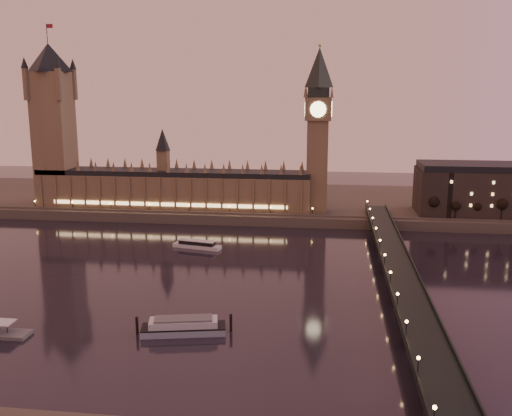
{
  "coord_description": "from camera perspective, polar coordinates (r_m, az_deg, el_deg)",
  "views": [
    {
      "loc": [
        61.5,
        -238.19,
        82.44
      ],
      "look_at": [
        26.16,
        35.0,
        25.33
      ],
      "focal_mm": 40.0,
      "sensor_mm": 36.0,
      "label": 1
    }
  ],
  "objects": [
    {
      "name": "westminster_bridge",
      "position": [
        252.11,
        13.96,
        -6.41
      ],
      "size": [
        13.2,
        260.0,
        15.3
      ],
      "color": "black",
      "rests_on": "ground"
    },
    {
      "name": "bare_tree_0",
      "position": [
        359.18,
        17.22,
        0.32
      ],
      "size": [
        5.76,
        5.76,
        11.71
      ],
      "color": "black",
      "rests_on": "ground"
    },
    {
      "name": "bare_tree_3",
      "position": [
        367.95,
        23.21,
        0.15
      ],
      "size": [
        5.76,
        5.76,
        11.71
      ],
      "color": "black",
      "rests_on": "ground"
    },
    {
      "name": "big_ben",
      "position": [
        359.73,
        6.24,
        8.7
      ],
      "size": [
        17.68,
        17.68,
        104.0
      ],
      "color": "brown",
      "rests_on": "ground"
    },
    {
      "name": "far_embankment",
      "position": [
        412.15,
        2.85,
        0.58
      ],
      "size": [
        560.0,
        130.0,
        6.0
      ],
      "primitive_type": "cube",
      "color": "#423D35",
      "rests_on": "ground"
    },
    {
      "name": "bare_tree_2",
      "position": [
        364.59,
        21.25,
        0.2
      ],
      "size": [
        5.76,
        5.76,
        11.71
      ],
      "color": "black",
      "rests_on": "ground"
    },
    {
      "name": "ground",
      "position": [
        259.45,
        -6.79,
        -6.9
      ],
      "size": [
        700.0,
        700.0,
        0.0
      ],
      "primitive_type": "plane",
      "color": "black",
      "rests_on": "ground"
    },
    {
      "name": "cruise_boat_a",
      "position": [
        305.16,
        -5.92,
        -3.66
      ],
      "size": [
        26.95,
        11.24,
        4.21
      ],
      "rotation": [
        0.0,
        0.0,
        -0.22
      ],
      "color": "silver",
      "rests_on": "ground"
    },
    {
      "name": "victoria_tower",
      "position": [
        402.79,
        -19.65,
        8.67
      ],
      "size": [
        31.68,
        31.68,
        118.0
      ],
      "color": "brown",
      "rests_on": "ground"
    },
    {
      "name": "bare_tree_1",
      "position": [
        361.66,
        19.25,
        0.26
      ],
      "size": [
        5.76,
        5.76,
        11.71
      ],
      "color": "black",
      "rests_on": "ground"
    },
    {
      "name": "moored_barge",
      "position": [
        202.1,
        -7.25,
        -11.66
      ],
      "size": [
        32.62,
        13.85,
        6.11
      ],
      "rotation": [
        0.0,
        0.0,
        0.21
      ],
      "color": "#899BAF",
      "rests_on": "ground"
    },
    {
      "name": "palace_of_westminster",
      "position": [
        378.19,
        -8.32,
        2.35
      ],
      "size": [
        180.0,
        26.62,
        52.0
      ],
      "color": "brown",
      "rests_on": "ground"
    }
  ]
}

